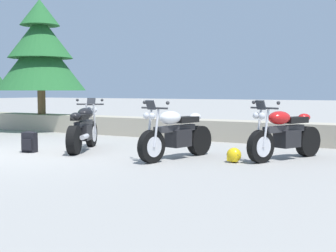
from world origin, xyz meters
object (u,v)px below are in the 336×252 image
motorcycle_white_centre (176,135)px  motorcycle_red_far_right (285,135)px  pine_tree_mid_left (41,52)px  rider_helmet (234,155)px  motorcycle_black_near_left (84,129)px  rider_backpack (29,141)px

motorcycle_white_centre → motorcycle_red_far_right: 2.14m
motorcycle_red_far_right → motorcycle_white_centre: bearing=-153.1°
pine_tree_mid_left → rider_helmet: bearing=-22.3°
motorcycle_black_near_left → rider_backpack: motorcycle_black_near_left is taller
motorcycle_white_centre → motorcycle_black_near_left: bearing=176.5°
motorcycle_black_near_left → motorcycle_red_far_right: (4.37, 0.82, 0.00)m
motorcycle_white_centre → rider_backpack: size_ratio=4.35×
rider_backpack → motorcycle_black_near_left: bearing=46.9°
motorcycle_red_far_right → rider_backpack: 5.45m
rider_backpack → rider_helmet: bearing=11.0°
motorcycle_black_near_left → rider_backpack: bearing=-133.1°
motorcycle_black_near_left → motorcycle_white_centre: size_ratio=0.95×
rider_backpack → pine_tree_mid_left: (-3.81, 4.24, 2.41)m
motorcycle_white_centre → rider_helmet: motorcycle_white_centre is taller
motorcycle_white_centre → rider_backpack: 3.36m
motorcycle_white_centre → rider_helmet: 1.23m
rider_backpack → motorcycle_red_far_right: bearing=18.0°
motorcycle_black_near_left → pine_tree_mid_left: bearing=143.9°
rider_helmet → pine_tree_mid_left: bearing=157.7°
motorcycle_white_centre → rider_helmet: bearing=7.0°
rider_helmet → motorcycle_black_near_left: bearing=179.9°
motorcycle_red_far_right → motorcycle_black_near_left: bearing=-169.4°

